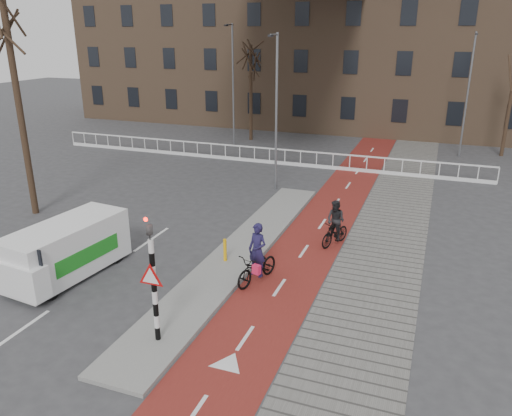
% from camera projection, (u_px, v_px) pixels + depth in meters
% --- Properties ---
extents(ground, '(120.00, 120.00, 0.00)m').
position_uv_depth(ground, '(211.00, 310.00, 14.88)').
color(ground, '#38383A').
rests_on(ground, ground).
extents(bike_lane, '(2.50, 60.00, 0.01)m').
position_uv_depth(bike_lane, '(332.00, 209.00, 23.21)').
color(bike_lane, maroon).
rests_on(bike_lane, ground).
extents(sidewalk, '(3.00, 60.00, 0.01)m').
position_uv_depth(sidewalk, '(394.00, 217.00, 22.29)').
color(sidewalk, slate).
rests_on(sidewalk, ground).
extents(curb_island, '(1.80, 16.00, 0.12)m').
position_uv_depth(curb_island, '(240.00, 252.00, 18.62)').
color(curb_island, gray).
rests_on(curb_island, ground).
extents(traffic_signal, '(0.80, 0.80, 3.68)m').
position_uv_depth(traffic_signal, '(153.00, 276.00, 12.62)').
color(traffic_signal, black).
rests_on(traffic_signal, curb_island).
extents(bollard, '(0.12, 0.12, 0.83)m').
position_uv_depth(bollard, '(225.00, 250.00, 17.64)').
color(bollard, '#EFAD0D').
rests_on(bollard, curb_island).
extents(cyclist_near, '(1.25, 2.10, 2.05)m').
position_uv_depth(cyclist_near, '(257.00, 263.00, 16.29)').
color(cyclist_near, black).
rests_on(cyclist_near, bike_lane).
extents(cyclist_far, '(1.08, 1.70, 1.79)m').
position_uv_depth(cyclist_far, '(335.00, 227.00, 19.11)').
color(cyclist_far, black).
rests_on(cyclist_far, bike_lane).
extents(van, '(2.20, 4.47, 1.85)m').
position_uv_depth(van, '(67.00, 249.00, 16.68)').
color(van, white).
rests_on(van, ground).
extents(railing, '(28.00, 0.10, 0.99)m').
position_uv_depth(railing, '(254.00, 157.00, 31.42)').
color(railing, silver).
rests_on(railing, ground).
extents(townhouse_row, '(46.00, 10.00, 15.90)m').
position_uv_depth(townhouse_row, '(340.00, 31.00, 41.47)').
color(townhouse_row, '#7F6047').
rests_on(townhouse_row, ground).
extents(tree_left, '(0.28, 0.28, 9.55)m').
position_uv_depth(tree_left, '(19.00, 107.00, 21.16)').
color(tree_left, black).
rests_on(tree_left, ground).
extents(tree_mid, '(0.25, 0.25, 6.87)m').
position_uv_depth(tree_mid, '(251.00, 94.00, 36.77)').
color(tree_mid, black).
rests_on(tree_mid, ground).
extents(tree_right, '(0.23, 0.23, 6.14)m').
position_uv_depth(tree_right, '(509.00, 109.00, 32.02)').
color(tree_right, black).
rests_on(tree_right, ground).
extents(streetlight_near, '(0.12, 0.12, 7.78)m').
position_uv_depth(streetlight_near, '(276.00, 115.00, 24.85)').
color(streetlight_near, slate).
rests_on(streetlight_near, ground).
extents(streetlight_left, '(0.12, 0.12, 8.30)m').
position_uv_depth(streetlight_left, '(233.00, 87.00, 34.37)').
color(streetlight_left, slate).
rests_on(streetlight_left, ground).
extents(streetlight_right, '(0.12, 0.12, 7.80)m').
position_uv_depth(streetlight_right, '(467.00, 96.00, 31.62)').
color(streetlight_right, slate).
rests_on(streetlight_right, ground).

